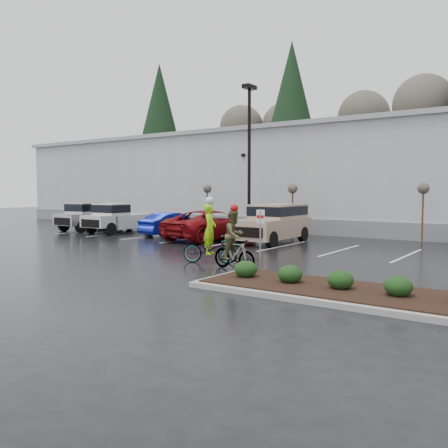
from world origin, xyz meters
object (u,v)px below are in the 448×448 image
Objects in this scene: car_red at (212,225)px; car_blue at (173,224)px; fire_lane_sign at (260,233)px; suv_tan at (273,224)px; cyclist_olive at (234,246)px; sapling_east at (423,192)px; pickup_silver at (93,216)px; cyclist_hivis at (210,243)px; lamppost at (249,143)px; sapling_mid at (293,191)px; sapling_west at (207,191)px; pickup_white at (122,218)px.

car_blue is at bearing -2.84° from car_red.
fire_lane_sign is 14.45m from car_blue.
suv_tan is 8.77m from cyclist_olive.
sapling_east is 0.62× the size of pickup_silver.
car_blue is at bearing -163.71° from sapling_east.
pickup_silver is 14.26m from suv_tan.
cyclist_hivis is 1.11× the size of cyclist_olive.
pickup_silver is (-20.91, -4.11, -1.75)m from sapling_east.
sapling_mid is at bearing 21.80° from lamppost.
sapling_west is 14.60m from cyclist_hivis.
pickup_silver is 1.19× the size of car_blue.
suv_tan is 7.66m from cyclist_hivis.
cyclist_hivis is at bearing -114.41° from sapling_east.
pickup_silver is at bearing 155.10° from fire_lane_sign.
pickup_silver is at bearing 176.81° from pickup_white.
pickup_silver is 2.03× the size of cyclist_hivis.
lamppost is 13.78m from cyclist_olive.
pickup_silver is (-10.91, -3.11, -4.71)m from lamppost.
cyclist_hivis is at bearing -29.68° from pickup_white.
cyclist_olive is at bearing -25.09° from pickup_silver.
pickup_white is at bearing -3.19° from pickup_silver.
cyclist_olive is at bearing 148.27° from car_blue.
lamppost reaches higher than car_red.
suv_tan is at bearing 0.53° from pickup_silver.
suv_tan is (6.98, 0.00, 0.31)m from car_blue.
cyclist_olive is (-3.62, -12.21, -1.88)m from sapling_east.
sapling_mid is at bearing 101.99° from suv_tan.
suv_tan is at bearing -28.46° from sapling_west.
car_red is 2.60× the size of cyclist_olive.
sapling_west reaches higher than pickup_white.
cyclist_olive reaches higher than suv_tan.
sapling_east is at bearing -148.61° from car_red.
fire_lane_sign is at bearing 141.41° from car_red.
sapling_east reaches higher than cyclist_hivis.
fire_lane_sign is 1.63m from cyclist_olive.
pickup_silver is at bearing 71.58° from cyclist_olive.
sapling_east is at bearing 5.71° from lamppost.
lamppost reaches higher than sapling_east.
sapling_east is 0.63× the size of suv_tan.
fire_lane_sign is 0.86× the size of cyclist_hivis.
cyclist_hivis is (-3.02, 1.30, -0.62)m from fire_lane_sign.
cyclist_olive is (3.88, -12.21, -1.88)m from sapling_mid.
cyclist_olive is (17.29, -8.10, -0.13)m from pickup_silver.
fire_lane_sign is 9.89m from suv_tan.
sapling_west is 8.23m from pickup_silver.
sapling_west is 14.00m from sapling_east.
pickup_white is (-7.88, -3.28, -4.71)m from lamppost.
fire_lane_sign is 17.85m from pickup_white.
sapling_east is at bearing 0.00° from sapling_west.
cyclist_hivis is 1.75m from cyclist_olive.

